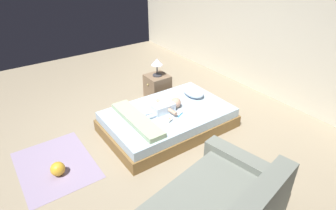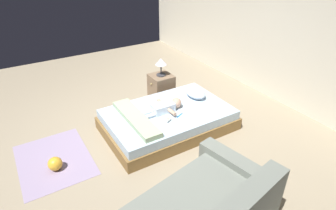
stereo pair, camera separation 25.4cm
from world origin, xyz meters
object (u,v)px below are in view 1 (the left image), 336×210
bed (168,120)px  pillow (193,92)px  nightstand (157,86)px  lamp (157,63)px  baby_bottle (169,120)px  baby (166,107)px  toothbrush (180,115)px  toy_ball (58,169)px

bed → pillow: 0.70m
nightstand → lamp: 0.48m
baby_bottle → baby: bearing=154.3°
bed → pillow: (-0.15, 0.63, 0.25)m
pillow → lamp: lamp is taller
nightstand → baby_bottle: (1.27, -0.62, 0.14)m
nightstand → baby_bottle: nightstand is taller
bed → lamp: size_ratio=5.88×
pillow → nightstand: 0.89m
nightstand → lamp: (0.00, 0.00, 0.48)m
bed → baby: bearing=-115.9°
bed → toothbrush: 0.29m
baby → baby_bottle: size_ratio=6.32×
pillow → lamp: 0.92m
nightstand → lamp: size_ratio=1.34×
toothbrush → nightstand: bearing=162.8°
nightstand → baby_bottle: size_ratio=4.39×
toothbrush → baby_bottle: bearing=-78.6°
baby_bottle → nightstand: bearing=153.8°
baby → nightstand: 1.11m
baby → toy_ball: bearing=-87.9°
nightstand → toy_ball: nightstand is taller
baby → nightstand: baby is taller
pillow → baby: size_ratio=0.64×
pillow → toy_ball: 2.44m
bed → baby_bottle: (0.27, -0.17, 0.20)m
baby → baby_bottle: 0.32m
baby_bottle → pillow: bearing=117.4°
pillow → baby_bottle: (0.42, -0.80, -0.05)m
nightstand → lamp: lamp is taller
pillow → lamp: size_ratio=1.24×
lamp → toy_ball: bearing=-64.9°
lamp → baby_bottle: bearing=-26.2°
toy_ball → baby_bottle: 1.64m
pillow → baby_bottle: 0.90m
lamp → toy_ball: 2.54m
bed → baby: size_ratio=3.04×
baby_bottle → bed: bearing=148.4°
baby → toy_ball: 1.77m
toothbrush → bed: bearing=-160.0°
toy_ball → bed: bearing=91.6°
pillow → nightstand: bearing=-168.2°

